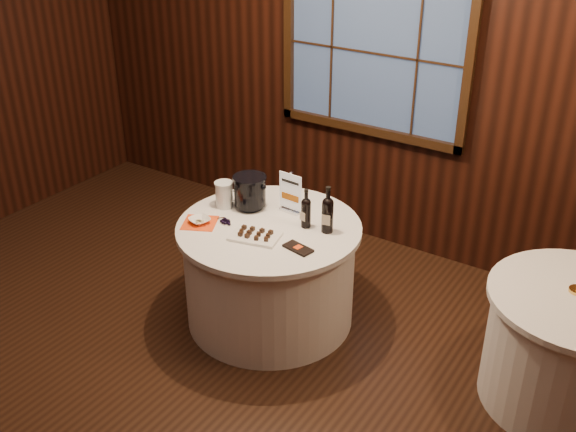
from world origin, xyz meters
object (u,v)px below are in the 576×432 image
Objects in this scene: side_table at (571,349)px; chocolate_plate at (255,235)px; chocolate_box at (298,248)px; glass_pitcher at (224,194)px; grape_bunch at (227,221)px; cracker_bowl at (200,220)px; main_table at (270,272)px; port_bottle_right at (328,213)px; sign_stand at (291,198)px; ice_bucket at (250,191)px; port_bottle_left at (306,211)px.

side_table is 2.97× the size of chocolate_plate.
glass_pitcher reaches higher than chocolate_box.
grape_bunch is 1.07× the size of cracker_bowl.
port_bottle_right reaches higher than main_table.
port_bottle_right is at bearing -174.63° from side_table.
side_table is 3.55× the size of sign_stand.
chocolate_plate is at bearing -49.51° from ice_bucket.
side_table is 5.60× the size of glass_pitcher.
sign_stand is 0.84× the size of chocolate_plate.
cracker_bowl is (-2.42, -0.54, 0.40)m from side_table.
grape_bunch reaches higher than main_table.
port_bottle_left is 0.65m from glass_pitcher.
chocolate_plate is (-0.36, -0.34, -0.13)m from port_bottle_right.
port_bottle_left is 0.85× the size of port_bottle_right.
side_table is 7.21× the size of grape_bunch.
chocolate_box is at bearing 5.02° from chocolate_plate.
cracker_bowl is at bearing -111.94° from ice_bucket.
grape_bunch is 0.26m from glass_pitcher.
side_table is 2.33m from ice_bucket.
side_table is 2.08m from chocolate_plate.
main_table is 0.65m from glass_pitcher.
main_table is 2.02m from side_table.
port_bottle_left reaches higher than main_table.
grape_bunch is (-0.26, -0.13, 0.40)m from main_table.
side_table is 2.34m from grape_bunch.
sign_stand is 1.56× the size of chocolate_box.
grape_bunch is at bearing -171.59° from port_bottle_right.
sign_stand is at bearing 22.47° from ice_bucket.
grape_bunch is at bearing -140.05° from port_bottle_left.
port_bottle_left is 1.88× the size of grape_bunch.
sign_stand is at bearing 147.93° from port_bottle_right.
glass_pitcher is at bearing 151.30° from chocolate_plate.
side_table is at bearing 3.92° from ice_bucket.
cracker_bowl is at bearing -138.41° from port_bottle_left.
sign_stand is (-1.99, -0.04, 0.49)m from side_table.
ice_bucket is 0.30m from grape_bunch.
sign_stand is at bearing -178.81° from side_table.
ice_bucket is (-0.48, 0.02, 0.01)m from port_bottle_left.
port_bottle_left is at bearing -4.40° from glass_pitcher.
port_bottle_right is 0.50m from chocolate_plate.
port_bottle_right is at bearing 19.53° from port_bottle_left.
cracker_bowl is (-0.44, -0.05, 0.00)m from chocolate_plate.
chocolate_box is (-1.66, -0.46, 0.39)m from side_table.
side_table is 2.05m from sign_stand.
port_bottle_right is 0.64m from ice_bucket.
main_table is at bearing -18.12° from glass_pitcher.
glass_pitcher is (-0.43, 0.06, 0.48)m from main_table.
glass_pitcher is at bearing -151.78° from sign_stand.
cracker_bowl reaches higher than main_table.
port_bottle_left is (0.21, -0.13, 0.02)m from sign_stand.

